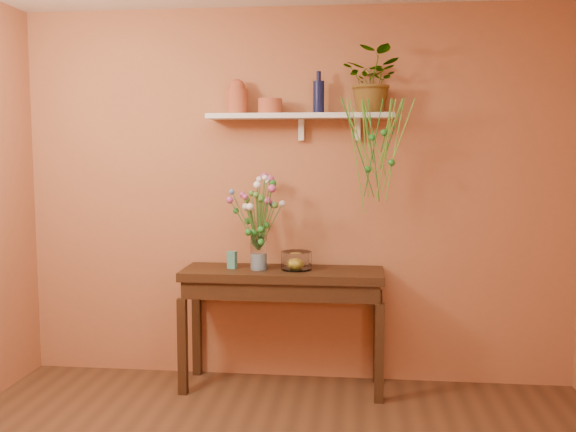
# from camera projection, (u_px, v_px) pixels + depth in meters

# --- Properties ---
(room) EXTENTS (4.04, 4.04, 2.70)m
(room) POSITION_uv_depth(u_px,v_px,m) (247.00, 230.00, 2.61)
(room) COLOR #55321D
(room) RESTS_ON ground
(sideboard) EXTENTS (1.40, 0.45, 0.85)m
(sideboard) POSITION_uv_depth(u_px,v_px,m) (283.00, 287.00, 4.42)
(sideboard) COLOR #3A2412
(sideboard) RESTS_ON ground
(wall_shelf) EXTENTS (1.30, 0.24, 0.19)m
(wall_shelf) POSITION_uv_depth(u_px,v_px,m) (302.00, 117.00, 4.40)
(wall_shelf) COLOR white
(wall_shelf) RESTS_ON room
(terracotta_jug) EXTENTS (0.15, 0.15, 0.24)m
(terracotta_jug) POSITION_uv_depth(u_px,v_px,m) (237.00, 97.00, 4.45)
(terracotta_jug) COLOR #B74F31
(terracotta_jug) RESTS_ON wall_shelf
(terracotta_pot) EXTENTS (0.17, 0.17, 0.10)m
(terracotta_pot) POSITION_uv_depth(u_px,v_px,m) (270.00, 106.00, 4.40)
(terracotta_pot) COLOR #B74F31
(terracotta_pot) RESTS_ON wall_shelf
(blue_bottle) EXTENTS (0.08, 0.08, 0.29)m
(blue_bottle) POSITION_uv_depth(u_px,v_px,m) (319.00, 96.00, 4.38)
(blue_bottle) COLOR #101337
(blue_bottle) RESTS_ON wall_shelf
(spider_plant) EXTENTS (0.50, 0.47, 0.44)m
(spider_plant) POSITION_uv_depth(u_px,v_px,m) (374.00, 80.00, 4.30)
(spider_plant) COLOR #237424
(spider_plant) RESTS_ON wall_shelf
(plant_fronds) EXTENTS (0.49, 0.34, 0.76)m
(plant_fronds) POSITION_uv_depth(u_px,v_px,m) (377.00, 146.00, 4.19)
(plant_fronds) COLOR #237424
(plant_fronds) RESTS_ON wall_shelf
(glass_vase) EXTENTS (0.11, 0.11, 0.24)m
(glass_vase) POSITION_uv_depth(u_px,v_px,m) (259.00, 255.00, 4.39)
(glass_vase) COLOR white
(glass_vase) RESTS_ON sideboard
(bouquet) EXTENTS (0.41, 0.43, 0.54)m
(bouquet) POSITION_uv_depth(u_px,v_px,m) (258.00, 204.00, 4.35)
(bouquet) COLOR #386B28
(bouquet) RESTS_ON glass_vase
(glass_bowl) EXTENTS (0.21, 0.21, 0.13)m
(glass_bowl) POSITION_uv_depth(u_px,v_px,m) (296.00, 261.00, 4.40)
(glass_bowl) COLOR white
(glass_bowl) RESTS_ON sideboard
(lemon) EXTENTS (0.08, 0.08, 0.08)m
(lemon) POSITION_uv_depth(u_px,v_px,m) (296.00, 263.00, 4.40)
(lemon) COLOR yellow
(lemon) RESTS_ON glass_bowl
(carton) EXTENTS (0.07, 0.06, 0.12)m
(carton) POSITION_uv_depth(u_px,v_px,m) (232.00, 260.00, 4.44)
(carton) COLOR #336A84
(carton) RESTS_ON sideboard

